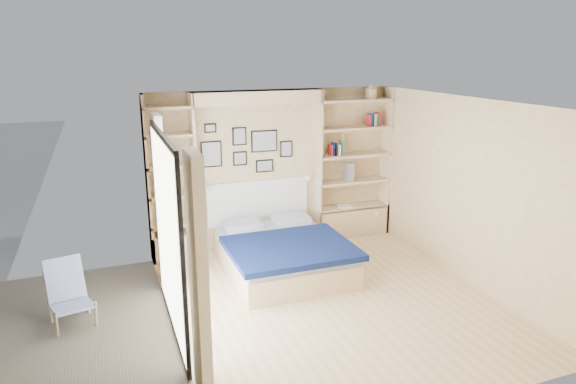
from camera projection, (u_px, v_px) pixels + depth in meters
name	position (u px, v px, depth m)	size (l,w,h in m)	color
ground	(330.00, 300.00, 6.57)	(4.50, 4.50, 0.00)	#E0B77F
room_shell	(264.00, 192.00, 7.53)	(4.50, 4.50, 4.50)	#E8BE89
bed	(282.00, 252.00, 7.40)	(1.68, 2.20, 1.07)	beige
photo_gallery	(246.00, 148.00, 8.00)	(1.48, 0.02, 0.82)	black
reading_lamps	(260.00, 182.00, 7.98)	(1.92, 0.12, 0.15)	silver
shelf_decor	(340.00, 138.00, 8.35)	(3.54, 0.23, 2.03)	#A51E1E
deck	(17.00, 356.00, 5.37)	(3.20, 4.00, 0.05)	#6B5E4F
deck_chair	(69.00, 294.00, 5.97)	(0.59, 0.81, 0.74)	tan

